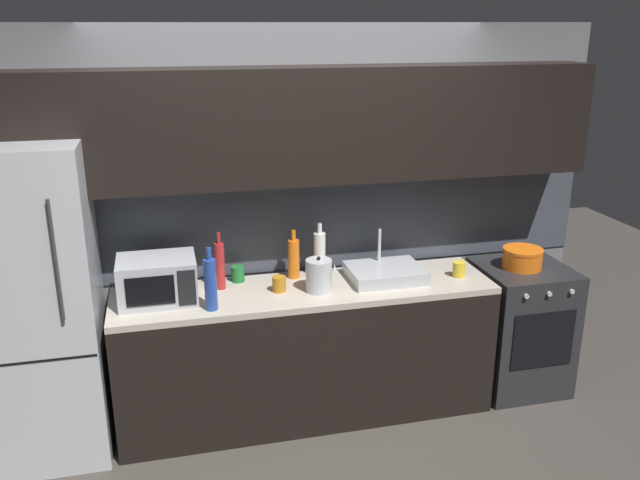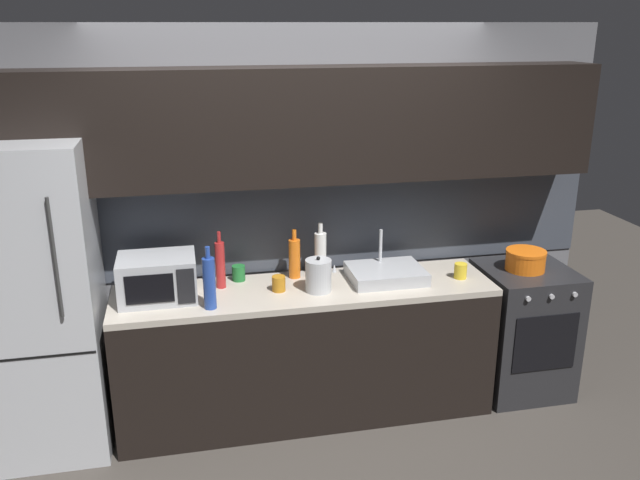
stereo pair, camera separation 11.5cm
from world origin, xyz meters
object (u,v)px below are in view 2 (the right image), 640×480
(kettle, at_px, (318,275))
(mug_amber, at_px, (279,284))
(wine_bottle_white, at_px, (320,254))
(mug_yellow, at_px, (460,271))
(wine_bottle_blue, at_px, (209,282))
(wine_bottle_red, at_px, (220,264))
(oven_range, at_px, (522,329))
(mug_green, at_px, (239,273))
(cooking_pot, at_px, (525,260))
(wine_bottle_orange, at_px, (294,258))
(refrigerator, at_px, (39,302))
(microwave, at_px, (157,278))

(kettle, xyz_separation_m, mug_amber, (-0.24, 0.05, -0.05))
(wine_bottle_white, distance_m, mug_yellow, 0.93)
(wine_bottle_blue, distance_m, mug_amber, 0.48)
(kettle, distance_m, mug_yellow, 0.96)
(wine_bottle_red, bearing_deg, oven_range, -3.37)
(wine_bottle_blue, bearing_deg, oven_range, 4.99)
(wine_bottle_white, relative_size, mug_green, 3.66)
(wine_bottle_white, xyz_separation_m, cooking_pot, (1.38, -0.18, -0.08))
(wine_bottle_orange, height_order, cooking_pot, wine_bottle_orange)
(refrigerator, relative_size, wine_bottle_white, 5.18)
(refrigerator, xyz_separation_m, microwave, (0.68, 0.02, 0.09))
(wine_bottle_orange, xyz_separation_m, wine_bottle_blue, (-0.57, -0.38, 0.03))
(microwave, bearing_deg, wine_bottle_red, 14.89)
(microwave, bearing_deg, wine_bottle_orange, 11.44)
(kettle, relative_size, wine_bottle_red, 0.62)
(wine_bottle_blue, xyz_separation_m, wine_bottle_red, (0.08, 0.31, -0.01))
(mug_amber, bearing_deg, wine_bottle_red, 158.86)
(wine_bottle_orange, relative_size, wine_bottle_white, 0.90)
(mug_amber, bearing_deg, wine_bottle_white, 32.71)
(refrigerator, bearing_deg, mug_green, 10.39)
(microwave, height_order, mug_yellow, microwave)
(oven_range, distance_m, wine_bottle_red, 2.16)
(refrigerator, relative_size, mug_yellow, 18.85)
(kettle, height_order, wine_bottle_white, wine_bottle_white)
(refrigerator, bearing_deg, kettle, -2.32)
(wine_bottle_white, bearing_deg, mug_amber, -147.29)
(mug_amber, distance_m, cooking_pot, 1.69)
(kettle, bearing_deg, cooking_pot, 2.65)
(wine_bottle_white, relative_size, wine_bottle_red, 0.99)
(mug_yellow, relative_size, cooking_pot, 0.37)
(wine_bottle_red, distance_m, mug_green, 0.19)
(wine_bottle_red, relative_size, mug_green, 3.69)
(microwave, xyz_separation_m, mug_green, (0.50, 0.20, -0.08))
(wine_bottle_orange, distance_m, cooking_pot, 1.57)
(wine_bottle_white, distance_m, wine_bottle_red, 0.66)
(wine_bottle_orange, bearing_deg, mug_amber, -123.49)
(kettle, relative_size, mug_amber, 2.36)
(microwave, xyz_separation_m, wine_bottle_blue, (0.30, -0.21, 0.03))
(oven_range, xyz_separation_m, wine_bottle_red, (-2.07, 0.12, 0.61))
(mug_amber, bearing_deg, mug_yellow, -1.69)
(mug_green, bearing_deg, microwave, -158.48)
(wine_bottle_orange, xyz_separation_m, mug_amber, (-0.14, -0.21, -0.09))
(microwave, xyz_separation_m, wine_bottle_orange, (0.87, 0.18, 0.00))
(mug_yellow, height_order, mug_green, same)
(wine_bottle_orange, bearing_deg, wine_bottle_blue, -146.08)
(kettle, distance_m, wine_bottle_orange, 0.28)
(wine_bottle_orange, bearing_deg, mug_green, 176.45)
(oven_range, bearing_deg, wine_bottle_white, 172.49)
(refrigerator, distance_m, wine_bottle_orange, 1.56)
(microwave, xyz_separation_m, mug_amber, (0.73, -0.03, -0.09))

